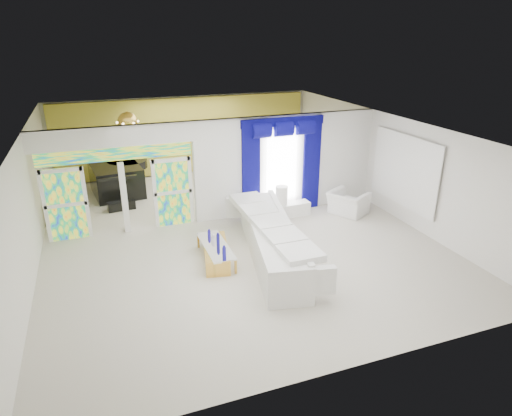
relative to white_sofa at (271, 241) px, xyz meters
name	(u,v)px	position (x,y,z in m)	size (l,w,h in m)	color
floor	(232,230)	(-0.47, 1.83, -0.44)	(12.00, 12.00, 0.00)	#B7AF9E
dividing_wall	(288,163)	(1.68, 2.83, 1.06)	(5.70, 0.18, 3.00)	white
dividing_header	(114,136)	(-3.32, 2.83, 2.29)	(4.30, 0.18, 0.55)	white
stained_panel_left	(66,205)	(-4.75, 2.83, 0.56)	(0.95, 0.04, 2.00)	#994C3F
stained_panel_right	(173,192)	(-1.90, 2.83, 0.56)	(0.95, 0.04, 2.00)	#994C3F
stained_transom	(116,154)	(-3.32, 2.83, 1.81)	(4.00, 0.05, 0.35)	#994C3F
window_pane	(282,167)	(1.43, 2.73, 1.01)	(1.00, 0.02, 2.30)	white
blue_drape_left	(251,172)	(0.43, 2.70, 0.96)	(0.55, 0.10, 2.80)	#070347
blue_drape_right	(311,165)	(2.43, 2.70, 0.96)	(0.55, 0.10, 2.80)	#070347
blue_pelmet	(283,122)	(1.43, 2.70, 2.38)	(2.60, 0.12, 0.25)	#070347
wall_mirror	(405,170)	(4.47, 0.83, 1.11)	(0.04, 2.70, 1.90)	white
gold_curtains	(186,136)	(-0.47, 7.73, 1.06)	(9.70, 0.12, 2.90)	#B09E2A
white_sofa	(271,241)	(0.00, 0.00, 0.00)	(0.99, 4.61, 0.88)	silver
coffee_table	(216,253)	(-1.35, 0.30, -0.25)	(0.57, 1.71, 0.38)	gold
console_table	(290,210)	(1.54, 2.25, -0.24)	(1.22, 0.39, 0.41)	white
table_lamp	(282,196)	(1.24, 2.25, 0.26)	(0.36, 0.36, 0.58)	white
armchair	(348,203)	(3.29, 1.79, -0.09)	(1.09, 0.95, 0.71)	silver
grand_piano	(116,180)	(-3.29, 6.16, 0.07)	(1.54, 2.02, 1.02)	black
piano_bench	(121,205)	(-3.29, 4.56, -0.30)	(0.84, 0.33, 0.28)	black
tv_console	(66,210)	(-4.87, 3.99, -0.01)	(0.59, 0.54, 0.86)	#A58252
chandelier	(128,122)	(-2.77, 5.23, 2.21)	(0.60, 0.60, 0.60)	gold
decanters	(217,241)	(-1.31, 0.34, 0.04)	(0.17, 1.20, 0.27)	navy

